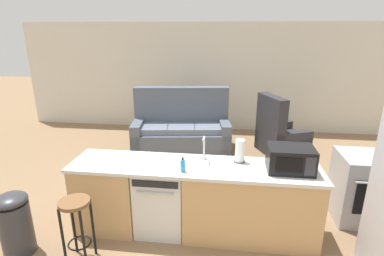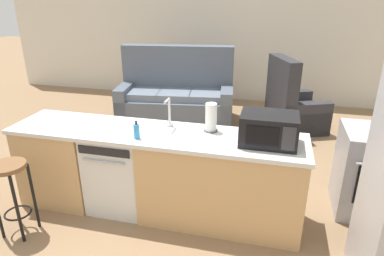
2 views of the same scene
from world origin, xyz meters
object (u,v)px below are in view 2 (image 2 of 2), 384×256
Objects in this scene: armchair at (291,109)px; soap_bottle at (137,131)px; paper_towel_roll at (211,118)px; dishwasher at (120,170)px; couch at (177,96)px; stove_range at (377,172)px; microwave at (269,129)px; bar_stool at (11,184)px.

soap_bottle is at bearing -117.32° from armchair.
armchair is (0.87, 2.56, -0.69)m from paper_towel_roll.
paper_towel_roll is 2.79m from armchair.
armchair reaches higher than dishwasher.
paper_towel_roll is 0.24× the size of armchair.
soap_bottle is at bearing -80.42° from couch.
microwave reaches higher than stove_range.
armchair is (0.32, 2.72, -0.69)m from microwave.
armchair reaches higher than bar_stool.
dishwasher is 0.65m from soap_bottle.
dishwasher is 0.93× the size of stove_range.
bar_stool is at bearing -99.09° from couch.
couch is at bearing 94.18° from dishwasher.
soap_bottle is (-0.63, -0.34, -0.07)m from paper_towel_roll.
couch reaches higher than microwave.
paper_towel_roll is 0.13× the size of couch.
stove_range is at bearing 17.64° from soap_bottle.
soap_bottle is (0.30, -0.18, 0.55)m from dishwasher.
bar_stool is 4.25m from armchair.
dishwasher is at bearing 41.26° from bar_stool.
microwave is 0.24× the size of couch.
microwave is at bearing -96.62° from armchair.
couch reaches higher than soap_bottle.
bar_stool is 0.62× the size of armchair.
dishwasher is 2.66m from stove_range.
dishwasher is 2.80m from couch.
couch is at bearing 80.91° from bar_stool.
armchair is at bearing 62.68° from soap_bottle.
armchair is at bearing 71.25° from paper_towel_roll.
couch is (0.55, 3.46, -0.14)m from bar_stool.
soap_bottle is (-2.30, -0.73, 0.52)m from stove_range.
microwave is (1.48, -0.00, 0.62)m from dishwasher.
dishwasher is 1.13m from paper_towel_roll.
soap_bottle is 0.24× the size of bar_stool.
bar_stool is (-1.69, -0.83, -0.50)m from paper_towel_roll.
armchair is (-0.80, 2.17, -0.10)m from stove_range.
microwave reaches higher than dishwasher.
microwave is (-1.12, -0.55, 0.59)m from stove_range.
stove_range is 1.22× the size of bar_stool.
soap_bottle is at bearing -31.50° from dishwasher.
armchair is (2.00, -0.07, -0.04)m from couch.
armchair is at bearing 83.38° from microwave.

